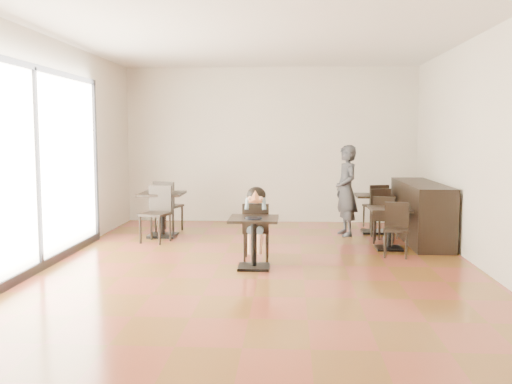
# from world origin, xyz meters

# --- Properties ---
(floor) EXTENTS (6.00, 8.00, 0.01)m
(floor) POSITION_xyz_m (0.00, 0.00, 0.00)
(floor) COLOR brown
(floor) RESTS_ON ground
(ceiling) EXTENTS (6.00, 8.00, 0.01)m
(ceiling) POSITION_xyz_m (0.00, 0.00, 3.20)
(ceiling) COLOR silver
(ceiling) RESTS_ON floor
(wall_back) EXTENTS (6.00, 0.01, 3.20)m
(wall_back) POSITION_xyz_m (0.00, 4.00, 1.60)
(wall_back) COLOR beige
(wall_back) RESTS_ON floor
(wall_front) EXTENTS (6.00, 0.01, 3.20)m
(wall_front) POSITION_xyz_m (0.00, -4.00, 1.60)
(wall_front) COLOR beige
(wall_front) RESTS_ON floor
(wall_left) EXTENTS (0.01, 8.00, 3.20)m
(wall_left) POSITION_xyz_m (-3.00, 0.00, 1.60)
(wall_left) COLOR beige
(wall_left) RESTS_ON floor
(wall_right) EXTENTS (0.01, 8.00, 3.20)m
(wall_right) POSITION_xyz_m (3.00, 0.00, 1.60)
(wall_right) COLOR beige
(wall_right) RESTS_ON floor
(storefront_window) EXTENTS (0.04, 4.50, 2.60)m
(storefront_window) POSITION_xyz_m (-2.97, -0.50, 1.40)
(storefront_window) COLOR white
(storefront_window) RESTS_ON floor
(child_table) EXTENTS (0.66, 0.66, 0.70)m
(child_table) POSITION_xyz_m (-0.08, -0.20, 0.35)
(child_table) COLOR black
(child_table) RESTS_ON floor
(child_chair) EXTENTS (0.38, 0.38, 0.84)m
(child_chair) POSITION_xyz_m (-0.08, 0.35, 0.42)
(child_chair) COLOR black
(child_chair) RESTS_ON floor
(child) EXTENTS (0.38, 0.53, 1.06)m
(child) POSITION_xyz_m (-0.08, 0.35, 0.53)
(child) COLOR gray
(child) RESTS_ON child_chair
(plate) EXTENTS (0.24, 0.24, 0.01)m
(plate) POSITION_xyz_m (-0.08, -0.30, 0.71)
(plate) COLOR black
(plate) RESTS_ON child_table
(pizza_slice) EXTENTS (0.25, 0.19, 0.06)m
(pizza_slice) POSITION_xyz_m (-0.08, 0.16, 0.92)
(pizza_slice) COLOR tan
(pizza_slice) RESTS_ON child
(adult_patron) EXTENTS (0.54, 0.68, 1.63)m
(adult_patron) POSITION_xyz_m (1.42, 2.44, 0.82)
(adult_patron) COLOR #36363A
(adult_patron) RESTS_ON floor
(cafe_table_mid) EXTENTS (0.75, 0.75, 0.67)m
(cafe_table_mid) POSITION_xyz_m (1.98, 1.22, 0.33)
(cafe_table_mid) COLOR black
(cafe_table_mid) RESTS_ON floor
(cafe_table_left) EXTENTS (0.93, 0.93, 0.79)m
(cafe_table_left) POSITION_xyz_m (-1.87, 2.12, 0.40)
(cafe_table_left) COLOR black
(cafe_table_left) RESTS_ON floor
(cafe_table_back) EXTENTS (0.83, 0.83, 0.71)m
(cafe_table_back) POSITION_xyz_m (1.96, 2.74, 0.36)
(cafe_table_back) COLOR black
(cafe_table_back) RESTS_ON floor
(chair_mid_a) EXTENTS (0.43, 0.43, 0.80)m
(chair_mid_a) POSITION_xyz_m (1.99, 1.77, 0.40)
(chair_mid_a) COLOR black
(chair_mid_a) RESTS_ON floor
(chair_mid_b) EXTENTS (0.43, 0.43, 0.80)m
(chair_mid_b) POSITION_xyz_m (1.99, 0.67, 0.40)
(chair_mid_b) COLOR black
(chair_mid_b) RESTS_ON floor
(chair_left_a) EXTENTS (0.53, 0.53, 0.95)m
(chair_left_a) POSITION_xyz_m (-1.87, 2.67, 0.48)
(chair_left_a) COLOR black
(chair_left_a) RESTS_ON floor
(chair_left_b) EXTENTS (0.53, 0.53, 0.95)m
(chair_left_b) POSITION_xyz_m (-1.87, 1.57, 0.48)
(chair_left_b) COLOR black
(chair_left_b) RESTS_ON floor
(chair_back_a) EXTENTS (0.48, 0.48, 0.86)m
(chair_back_a) POSITION_xyz_m (2.07, 3.29, 0.43)
(chair_back_a) COLOR black
(chair_back_a) RESTS_ON floor
(chair_back_b) EXTENTS (0.48, 0.48, 0.86)m
(chair_back_b) POSITION_xyz_m (2.07, 2.19, 0.43)
(chair_back_b) COLOR black
(chair_back_b) RESTS_ON floor
(service_counter) EXTENTS (0.60, 2.40, 1.00)m
(service_counter) POSITION_xyz_m (2.65, 2.00, 0.50)
(service_counter) COLOR black
(service_counter) RESTS_ON floor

